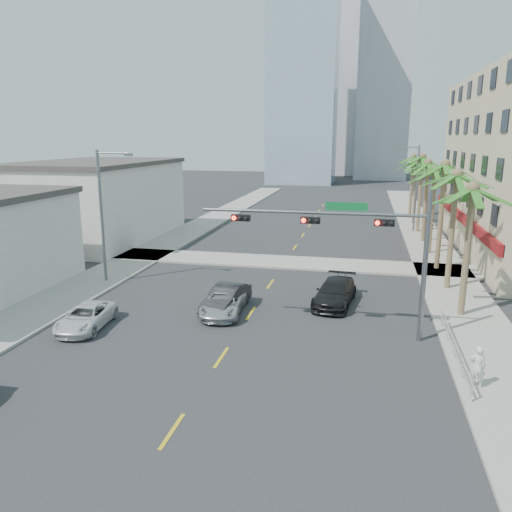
{
  "coord_description": "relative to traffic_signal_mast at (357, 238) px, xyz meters",
  "views": [
    {
      "loc": [
        6.05,
        -16.21,
        9.78
      ],
      "look_at": [
        0.41,
        9.54,
        3.5
      ],
      "focal_mm": 35.0,
      "sensor_mm": 36.0,
      "label": 1
    }
  ],
  "objects": [
    {
      "name": "sidewalk_left",
      "position": [
        -17.78,
        12.05,
        -4.99
      ],
      "size": [
        4.0,
        120.0,
        0.15
      ],
      "primitive_type": "cube",
      "color": "gray",
      "rests_on": "ground"
    },
    {
      "name": "car_parked_far",
      "position": [
        -13.73,
        -1.97,
        -4.45
      ],
      "size": [
        2.42,
        4.55,
        1.22
      ],
      "primitive_type": "imported",
      "rotation": [
        0.0,
        0.0,
        0.09
      ],
      "color": "silver",
      "rests_on": "ground"
    },
    {
      "name": "traffic_signal_mast",
      "position": [
        0.0,
        0.0,
        0.0
      ],
      "size": [
        11.12,
        0.54,
        7.2
      ],
      "color": "slate",
      "rests_on": "ground"
    },
    {
      "name": "palm_tree_0",
      "position": [
        5.82,
        4.05,
        2.02
      ],
      "size": [
        4.8,
        4.8,
        7.8
      ],
      "color": "brown",
      "rests_on": "ground"
    },
    {
      "name": "sidewalk_cross",
      "position": [
        -5.78,
        14.05,
        -4.99
      ],
      "size": [
        80.0,
        4.0,
        0.15
      ],
      "primitive_type": "cube",
      "color": "gray",
      "rests_on": "ground"
    },
    {
      "name": "palm_tree_7",
      "position": [
        5.82,
        40.45,
        2.37
      ],
      "size": [
        4.8,
        4.8,
        8.16
      ],
      "color": "brown",
      "rests_on": "ground"
    },
    {
      "name": "palm_tree_6",
      "position": [
        5.82,
        35.25,
        2.02
      ],
      "size": [
        4.8,
        4.8,
        7.8
      ],
      "color": "brown",
      "rests_on": "ground"
    },
    {
      "name": "streetlight_left",
      "position": [
        -16.78,
        6.05,
        -0.0
      ],
      "size": [
        2.55,
        0.25,
        9.0
      ],
      "color": "slate",
      "rests_on": "ground"
    },
    {
      "name": "guardrail",
      "position": [
        4.52,
        -1.95,
        -4.39
      ],
      "size": [
        0.08,
        8.08,
        1.0
      ],
      "color": "silver",
      "rests_on": "ground"
    },
    {
      "name": "palm_tree_4",
      "position": [
        5.82,
        24.85,
        2.37
      ],
      "size": [
        4.8,
        4.8,
        8.16
      ],
      "color": "brown",
      "rests_on": "ground"
    },
    {
      "name": "palm_tree_1",
      "position": [
        5.82,
        9.25,
        2.37
      ],
      "size": [
        4.8,
        4.8,
        8.16
      ],
      "color": "brown",
      "rests_on": "ground"
    },
    {
      "name": "tower_far_right",
      "position": [
        3.22,
        102.05,
        24.94
      ],
      "size": [
        12.0,
        12.0,
        60.0
      ],
      "primitive_type": "cube",
      "color": "#ADADB2",
      "rests_on": "ground"
    },
    {
      "name": "streetlight_right",
      "position": [
        5.21,
        30.05,
        -0.0
      ],
      "size": [
        2.55,
        0.25,
        9.0
      ],
      "color": "slate",
      "rests_on": "ground"
    },
    {
      "name": "pedestrian",
      "position": [
        4.92,
        -4.66,
        -4.06
      ],
      "size": [
        0.64,
        0.44,
        1.7
      ],
      "primitive_type": "imported",
      "rotation": [
        0.0,
        0.0,
        3.09
      ],
      "color": "silver",
      "rests_on": "sidewalk_right"
    },
    {
      "name": "palm_tree_5",
      "position": [
        5.82,
        30.05,
        2.72
      ],
      "size": [
        4.8,
        4.8,
        8.52
      ],
      "color": "brown",
      "rests_on": "ground"
    },
    {
      "name": "sidewalk_right",
      "position": [
        6.22,
        12.05,
        -4.99
      ],
      "size": [
        4.0,
        120.0,
        0.15
      ],
      "primitive_type": "cube",
      "color": "gray",
      "rests_on": "ground"
    },
    {
      "name": "car_lane_left",
      "position": [
        -7.28,
        2.24,
        -4.33
      ],
      "size": [
        2.12,
        4.6,
        1.46
      ],
      "primitive_type": "imported",
      "rotation": [
        0.0,
        0.0,
        -0.13
      ],
      "color": "black",
      "rests_on": "ground"
    },
    {
      "name": "car_lane_center",
      "position": [
        -7.28,
        1.68,
        -4.42
      ],
      "size": [
        2.49,
        4.76,
        1.28
      ],
      "primitive_type": "imported",
      "rotation": [
        0.0,
        0.0,
        0.08
      ],
      "color": "silver",
      "rests_on": "ground"
    },
    {
      "name": "palm_tree_2",
      "position": [
        5.82,
        14.45,
        2.72
      ],
      "size": [
        4.8,
        4.8,
        8.52
      ],
      "color": "brown",
      "rests_on": "ground"
    },
    {
      "name": "tower_far_center",
      "position": [
        -8.78,
        117.05,
        15.94
      ],
      "size": [
        16.0,
        16.0,
        42.0
      ],
      "primitive_type": "cube",
      "color": "#ADADB2",
      "rests_on": "ground"
    },
    {
      "name": "building_left_far",
      "position": [
        -25.28,
        20.05,
        -1.46
      ],
      "size": [
        11.0,
        18.0,
        7.2
      ],
      "primitive_type": "cube",
      "color": "beige",
      "rests_on": "ground"
    },
    {
      "name": "palm_tree_3",
      "position": [
        5.82,
        19.65,
        2.02
      ],
      "size": [
        4.8,
        4.8,
        7.8
      ],
      "color": "brown",
      "rests_on": "ground"
    },
    {
      "name": "car_lane_right",
      "position": [
        -1.21,
        4.7,
        -4.32
      ],
      "size": [
        2.67,
        5.31,
        1.48
      ],
      "primitive_type": "imported",
      "rotation": [
        0.0,
        0.0,
        -0.12
      ],
      "color": "black",
      "rests_on": "ground"
    },
    {
      "name": "tower_far_left",
      "position": [
        -13.78,
        87.05,
        18.94
      ],
      "size": [
        14.0,
        14.0,
        48.0
      ],
      "primitive_type": "cube",
      "color": "#99B2C6",
      "rests_on": "ground"
    },
    {
      "name": "ground",
      "position": [
        -5.78,
        -7.95,
        -5.06
      ],
      "size": [
        260.0,
        260.0,
        0.0
      ],
      "primitive_type": "plane",
      "color": "#262628",
      "rests_on": "ground"
    }
  ]
}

